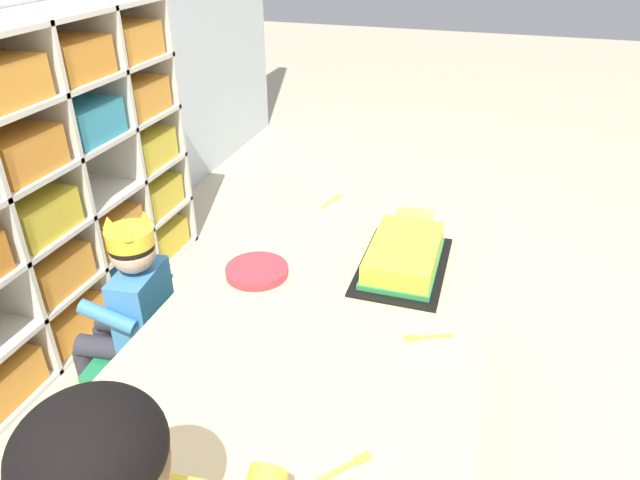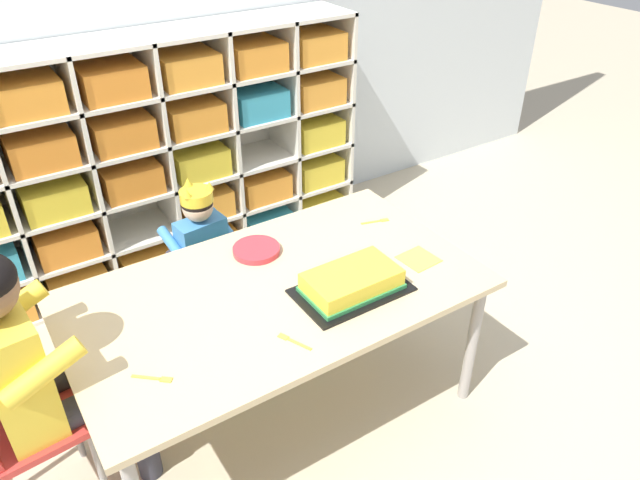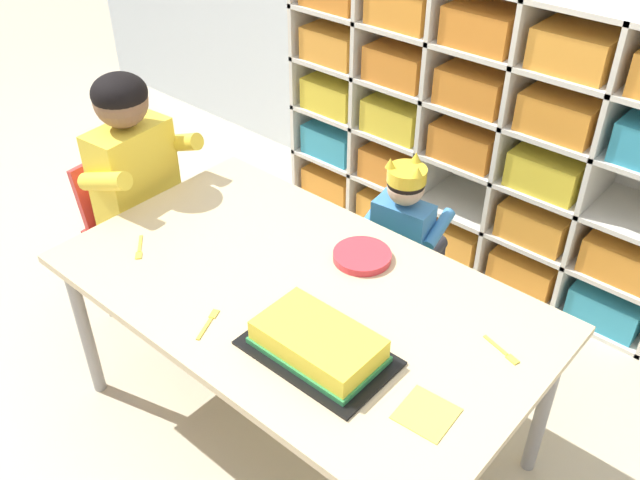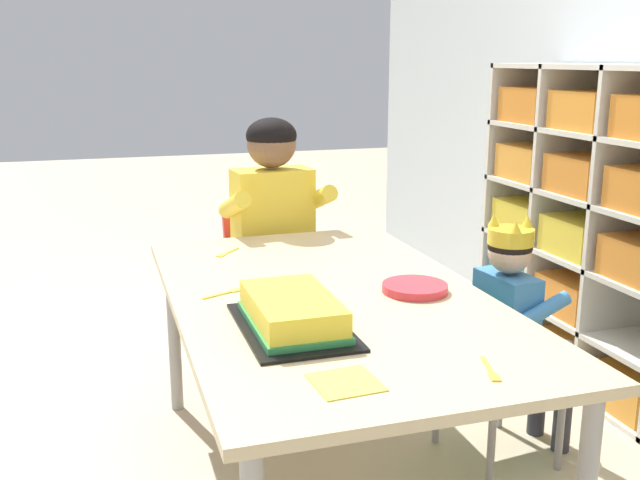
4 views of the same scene
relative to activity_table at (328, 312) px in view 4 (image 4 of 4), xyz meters
The scene contains 11 objects.
activity_table is the anchor object (origin of this frame).
classroom_chair_blue 0.57m from the activity_table, 93.26° to the left, with size 0.39×0.38×0.60m.
child_with_crown 0.64m from the activity_table, 93.69° to the left, with size 0.31×0.31×0.80m.
classroom_chair_adult_side 0.93m from the activity_table, behind, with size 0.36×0.37×0.69m.
adult_helper_seated 0.81m from the activity_table, behind, with size 0.45×0.42×1.05m.
birthday_cake_on_tray 0.29m from the activity_table, 36.59° to the right, with size 0.41×0.25×0.08m.
paper_plate_stack 0.25m from the activity_table, 77.82° to the left, with size 0.19×0.19×0.02m, color #DB333D.
paper_napkin_square 0.58m from the activity_table, 14.49° to the right, with size 0.13×0.13×0.00m, color #F4DB4C.
fork_scattered_mid_table 0.56m from the activity_table, 159.82° to the right, with size 0.11×0.09×0.00m.
fork_beside_plate_stack 0.30m from the activity_table, 108.41° to the right, with size 0.07×0.12×0.00m.
fork_near_cake_tray 0.62m from the activity_table, 15.82° to the left, with size 0.12×0.05×0.00m.
Camera 4 is at (1.84, -0.60, 1.26)m, focal length 40.93 mm.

